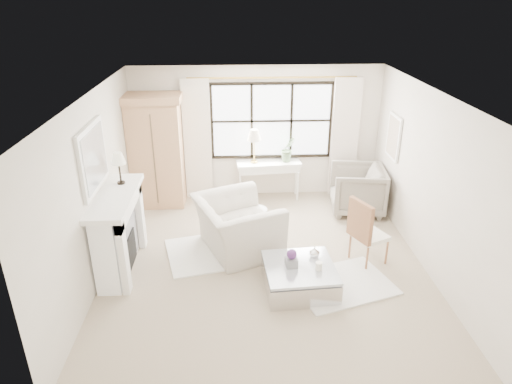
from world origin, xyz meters
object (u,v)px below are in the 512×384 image
armoire (156,151)px  coffee_table (299,277)px  console_table (269,180)px  club_armchair (237,226)px

armoire → coffee_table: (2.44, -3.03, -0.96)m
armoire → coffee_table: armoire is taller
armoire → console_table: 2.35m
armoire → club_armchair: size_ratio=1.63×
armoire → console_table: bearing=4.6°
armoire → console_table: armoire is taller
armoire → console_table: size_ratio=1.68×
club_armchair → coffee_table: bearing=-164.3°
console_table → club_armchair: bearing=-113.1°
console_table → coffee_table: bearing=-91.1°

